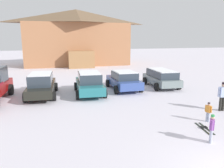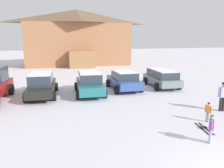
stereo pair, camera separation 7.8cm
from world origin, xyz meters
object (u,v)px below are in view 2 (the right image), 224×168
(pair_of_skis, at_px, (204,128))
(parked_black_sedan, at_px, (42,85))
(ski_lodge, at_px, (78,37))
(parked_blue_hatchback, at_px, (124,80))
(skier_child_in_orange_jacket, at_px, (208,111))
(parked_teal_hatchback, at_px, (90,83))
(skier_adult_in_blue_parka, at_px, (223,95))
(parked_grey_wagon, at_px, (162,77))
(skier_child_in_purple_jacket, at_px, (211,127))

(pair_of_skis, bearing_deg, parked_black_sedan, 130.00)
(ski_lodge, bearing_deg, parked_black_sedan, -106.55)
(parked_blue_hatchback, xyz_separation_m, pair_of_skis, (0.70, -8.54, -0.76))
(parked_blue_hatchback, bearing_deg, parked_black_sedan, -178.84)
(parked_blue_hatchback, bearing_deg, skier_child_in_orange_jacket, -79.45)
(parked_teal_hatchback, xyz_separation_m, skier_adult_in_blue_parka, (6.39, -6.15, 0.10))
(pair_of_skis, bearing_deg, skier_child_in_orange_jacket, 41.17)
(parked_blue_hatchback, xyz_separation_m, skier_adult_in_blue_parka, (3.43, -6.74, 0.16))
(skier_adult_in_blue_parka, height_order, pair_of_skis, skier_adult_in_blue_parka)
(parked_black_sedan, distance_m, pair_of_skis, 11.01)
(parked_blue_hatchback, distance_m, parked_grey_wagon, 3.44)
(parked_grey_wagon, bearing_deg, skier_child_in_orange_jacket, -104.12)
(ski_lodge, xyz_separation_m, skier_child_in_purple_jacket, (0.62, -28.73, -3.65))
(skier_child_in_orange_jacket, distance_m, skier_child_in_purple_jacket, 2.42)
(skier_adult_in_blue_parka, xyz_separation_m, skier_child_in_purple_jacket, (-3.47, -3.02, -0.28))
(skier_adult_in_blue_parka, bearing_deg, parked_teal_hatchback, 136.12)
(skier_child_in_orange_jacket, xyz_separation_m, skier_child_in_purple_jacket, (-1.51, -1.89, 0.10))
(parked_teal_hatchback, relative_size, skier_child_in_orange_jacket, 4.75)
(skier_adult_in_blue_parka, xyz_separation_m, skier_child_in_orange_jacket, (-1.96, -1.13, -0.38))
(parked_black_sedan, height_order, parked_blue_hatchback, parked_black_sedan)
(parked_teal_hatchback, xyz_separation_m, skier_child_in_orange_jacket, (4.43, -7.28, -0.29))
(ski_lodge, height_order, pair_of_skis, ski_lodge)
(parked_grey_wagon, xyz_separation_m, skier_child_in_purple_jacket, (-3.49, -9.74, -0.17))
(skier_child_in_orange_jacket, bearing_deg, parked_teal_hatchback, 121.33)
(pair_of_skis, bearing_deg, skier_child_in_purple_jacket, -121.62)
(skier_child_in_orange_jacket, height_order, pair_of_skis, skier_child_in_orange_jacket)
(parked_blue_hatchback, distance_m, skier_child_in_orange_jacket, 8.01)
(ski_lodge, bearing_deg, parked_blue_hatchback, -87.97)
(ski_lodge, distance_m, skier_adult_in_blue_parka, 26.26)
(ski_lodge, height_order, parked_teal_hatchback, ski_lodge)
(parked_black_sedan, distance_m, parked_blue_hatchback, 6.35)
(parked_blue_hatchback, relative_size, pair_of_skis, 3.00)
(parked_teal_hatchback, bearing_deg, skier_adult_in_blue_parka, -43.88)
(skier_adult_in_blue_parka, bearing_deg, parked_blue_hatchback, 116.95)
(parked_black_sedan, xyz_separation_m, parked_teal_hatchback, (3.39, -0.46, -0.01))
(skier_child_in_purple_jacket, relative_size, pair_of_skis, 0.82)
(skier_adult_in_blue_parka, relative_size, skier_child_in_orange_jacket, 1.69)
(parked_teal_hatchback, distance_m, skier_child_in_orange_jacket, 8.53)
(pair_of_skis, bearing_deg, skier_adult_in_blue_parka, 33.47)
(pair_of_skis, bearing_deg, ski_lodge, 92.86)
(parked_black_sedan, distance_m, parked_teal_hatchback, 3.42)
(ski_lodge, xyz_separation_m, pair_of_skis, (1.38, -27.51, -4.29))
(skier_child_in_purple_jacket, height_order, pair_of_skis, skier_child_in_purple_jacket)
(parked_blue_hatchback, height_order, pair_of_skis, parked_blue_hatchback)
(parked_grey_wagon, relative_size, skier_child_in_orange_jacket, 4.47)
(ski_lodge, relative_size, skier_adult_in_blue_parka, 9.86)
(parked_black_sedan, xyz_separation_m, pair_of_skis, (7.05, -8.41, -0.83))
(ski_lodge, height_order, parked_black_sedan, ski_lodge)
(parked_teal_hatchback, distance_m, pair_of_skis, 8.79)
(parked_grey_wagon, xyz_separation_m, skier_adult_in_blue_parka, (-0.01, -6.72, 0.12))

